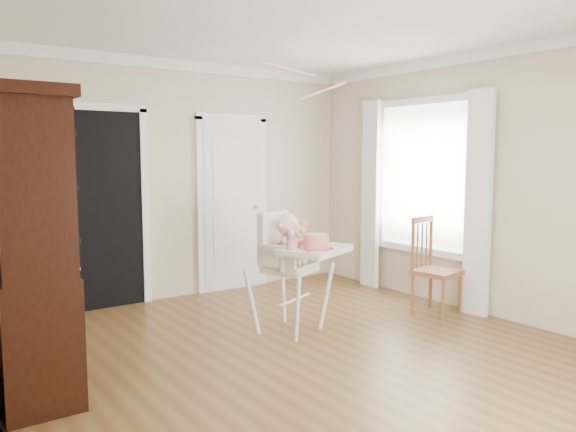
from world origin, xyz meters
TOP-DOWN VIEW (x-y plane):
  - floor at (0.00, 0.00)m, footprint 5.00×5.00m
  - ceiling at (0.00, 0.00)m, footprint 5.00×5.00m
  - wall_back at (0.00, 2.50)m, footprint 4.50×0.00m
  - wall_right at (2.25, 0.00)m, footprint 0.00×5.00m
  - crown_molding at (0.00, 0.00)m, footprint 4.50×5.00m
  - doorway at (-0.90, 2.48)m, footprint 1.06×0.05m
  - closet_door at (0.70, 2.48)m, footprint 0.96×0.09m
  - window_right at (2.18, 0.80)m, footprint 0.13×1.84m
  - high_chair at (0.27, 0.67)m, footprint 0.90×0.99m
  - baby at (0.26, 0.70)m, footprint 0.37×0.27m
  - cake at (0.40, 0.45)m, footprint 0.30×0.30m
  - sippy_cup at (0.13, 0.48)m, footprint 0.07×0.07m
  - china_cabinet at (-1.99, 0.66)m, footprint 0.55×1.22m
  - dining_chair at (1.83, 0.29)m, footprint 0.47×0.47m
  - streamer at (0.44, 0.92)m, footprint 0.40×0.33m

SIDE VIEW (x-z plane):
  - floor at x=0.00m, z-range 0.00..0.00m
  - dining_chair at x=1.83m, z-range -0.03..0.97m
  - high_chair at x=0.27m, z-range 0.13..1.27m
  - cake at x=0.40m, z-range 0.79..0.93m
  - baby at x=0.26m, z-range 0.62..1.11m
  - sippy_cup at x=0.13m, z-range 0.78..0.96m
  - closet_door at x=0.70m, z-range -0.04..2.09m
  - china_cabinet at x=-1.99m, z-range 0.00..2.07m
  - doorway at x=-0.90m, z-range 0.00..2.22m
  - window_right at x=2.18m, z-range 0.14..2.44m
  - wall_back at x=0.00m, z-range -0.90..3.60m
  - wall_right at x=2.25m, z-range -1.15..3.85m
  - streamer at x=0.44m, z-range 2.37..2.52m
  - crown_molding at x=0.00m, z-range 2.58..2.70m
  - ceiling at x=0.00m, z-range 2.70..2.70m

